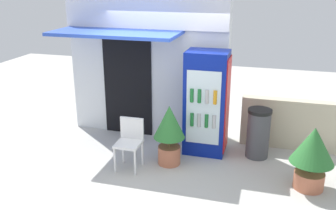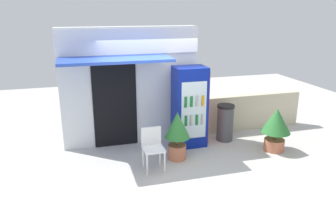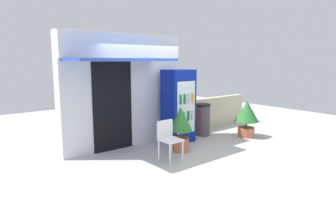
% 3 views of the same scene
% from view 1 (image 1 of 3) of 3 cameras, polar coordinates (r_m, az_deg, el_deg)
% --- Properties ---
extents(ground, '(16.00, 16.00, 0.00)m').
position_cam_1_polar(ground, '(6.65, -2.49, -9.12)').
color(ground, beige).
extents(storefront_building, '(3.20, 1.36, 2.77)m').
position_cam_1_polar(storefront_building, '(7.56, -3.26, 6.20)').
color(storefront_building, silver).
rests_on(storefront_building, ground).
extents(drink_cooler, '(0.76, 0.64, 1.90)m').
position_cam_1_polar(drink_cooler, '(6.84, 5.85, 0.29)').
color(drink_cooler, navy).
rests_on(drink_cooler, ground).
extents(plastic_chair, '(0.42, 0.43, 0.86)m').
position_cam_1_polar(plastic_chair, '(6.43, -5.78, -5.17)').
color(plastic_chair, white).
rests_on(plastic_chair, ground).
extents(potted_plant_near_shop, '(0.54, 0.54, 1.07)m').
position_cam_1_polar(potted_plant_near_shop, '(6.45, 0.20, -3.72)').
color(potted_plant_near_shop, '#BC6B4C').
rests_on(potted_plant_near_shop, ground).
extents(potted_plant_curbside, '(0.66, 0.66, 1.01)m').
position_cam_1_polar(potted_plant_curbside, '(6.12, 20.98, -6.62)').
color(potted_plant_curbside, '#BC6B4C').
rests_on(potted_plant_curbside, ground).
extents(trash_bin, '(0.42, 0.42, 0.91)m').
position_cam_1_polar(trash_bin, '(6.96, 13.46, -4.15)').
color(trash_bin, '#47474C').
rests_on(trash_bin, ground).
extents(stone_boundary_wall, '(2.79, 0.21, 0.95)m').
position_cam_1_polar(stone_boundary_wall, '(7.53, 21.62, -3.05)').
color(stone_boundary_wall, beige).
rests_on(stone_boundary_wall, ground).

